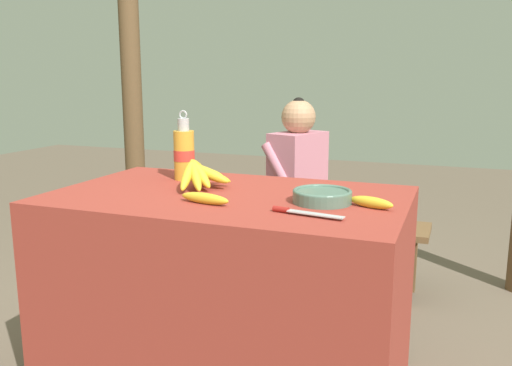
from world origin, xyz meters
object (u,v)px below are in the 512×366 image
(knife, at_px, (298,212))
(serving_bowl, at_px, (322,196))
(water_bottle, at_px, (184,153))
(banana_bunch_green, at_px, (227,201))
(banana_bunch_ripe, at_px, (200,173))
(loose_banana_side, at_px, (371,202))
(support_post_near, at_px, (132,88))
(wooden_bench, at_px, (290,227))
(seated_vendor, at_px, (292,179))
(loose_banana_front, at_px, (205,198))

(knife, bearing_deg, serving_bowl, 89.22)
(water_bottle, height_order, banana_bunch_green, water_bottle)
(banana_bunch_ripe, bearing_deg, loose_banana_side, -6.98)
(serving_bowl, height_order, support_post_near, support_post_near)
(water_bottle, xyz_separation_m, wooden_bench, (0.19, 0.96, -0.57))
(wooden_bench, relative_size, seated_vendor, 1.44)
(serving_bowl, relative_size, support_post_near, 0.09)
(serving_bowl, xyz_separation_m, wooden_bench, (-0.48, 1.17, -0.48))
(support_post_near, bearing_deg, water_bottle, -49.56)
(wooden_bench, relative_size, support_post_near, 0.70)
(knife, bearing_deg, seated_vendor, 116.99)
(loose_banana_front, height_order, loose_banana_side, same)
(knife, relative_size, wooden_bench, 0.15)
(seated_vendor, relative_size, support_post_near, 0.49)
(wooden_bench, bearing_deg, support_post_near, 164.73)
(water_bottle, relative_size, support_post_near, 0.13)
(water_bottle, bearing_deg, seated_vendor, 78.09)
(water_bottle, xyz_separation_m, seated_vendor, (0.20, 0.94, -0.27))
(knife, height_order, banana_bunch_green, knife)
(knife, bearing_deg, water_bottle, 156.38)
(banana_bunch_ripe, height_order, serving_bowl, banana_bunch_ripe)
(banana_bunch_ripe, height_order, knife, banana_bunch_ripe)
(seated_vendor, bearing_deg, serving_bowl, 131.15)
(loose_banana_side, bearing_deg, loose_banana_front, -165.30)
(serving_bowl, distance_m, water_bottle, 0.70)
(serving_bowl, distance_m, support_post_near, 2.37)
(loose_banana_side, bearing_deg, wooden_bench, 118.86)
(banana_bunch_ripe, xyz_separation_m, banana_bunch_green, (-0.38, 1.10, -0.39))
(knife, xyz_separation_m, seated_vendor, (-0.43, 1.35, -0.17))
(serving_bowl, bearing_deg, banana_bunch_ripe, 172.33)
(seated_vendor, relative_size, banana_bunch_green, 4.13)
(banana_bunch_ripe, height_order, banana_bunch_green, banana_bunch_ripe)
(serving_bowl, height_order, loose_banana_side, serving_bowl)
(water_bottle, bearing_deg, knife, -32.83)
(loose_banana_front, height_order, support_post_near, support_post_near)
(seated_vendor, distance_m, support_post_near, 1.46)
(loose_banana_side, xyz_separation_m, knife, (-0.21, -0.18, -0.01))
(serving_bowl, xyz_separation_m, support_post_near, (-1.78, 1.53, 0.32))
(loose_banana_side, height_order, seated_vendor, seated_vendor)
(serving_bowl, height_order, banana_bunch_green, serving_bowl)
(wooden_bench, height_order, banana_bunch_green, banana_bunch_green)
(knife, distance_m, seated_vendor, 1.42)
(serving_bowl, xyz_separation_m, water_bottle, (-0.66, 0.21, 0.09))
(knife, height_order, seated_vendor, seated_vendor)
(water_bottle, bearing_deg, support_post_near, 130.44)
(knife, xyz_separation_m, support_post_near, (-1.75, 1.72, 0.34))
(water_bottle, distance_m, support_post_near, 1.74)
(serving_bowl, xyz_separation_m, banana_bunch_green, (-0.89, 1.17, -0.35))
(banana_bunch_green, xyz_separation_m, support_post_near, (-0.89, 0.36, 0.68))
(water_bottle, distance_m, loose_banana_side, 0.88)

